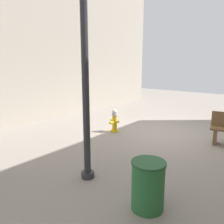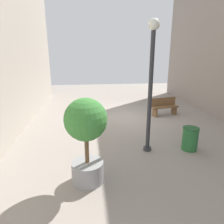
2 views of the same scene
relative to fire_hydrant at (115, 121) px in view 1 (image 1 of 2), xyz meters
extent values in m
plane|color=gray|center=(-1.44, -0.95, -0.40)|extent=(23.40, 23.40, 0.00)
cube|color=#B2A899|center=(3.70, 1.75, 3.79)|extent=(0.70, 18.00, 8.38)
cylinder|color=gold|center=(0.00, -0.01, -0.37)|extent=(0.29, 0.29, 0.05)
cylinder|color=gold|center=(0.00, -0.01, -0.08)|extent=(0.17, 0.17, 0.54)
cylinder|color=silver|center=(0.00, -0.01, 0.22)|extent=(0.21, 0.21, 0.06)
sphere|color=silver|center=(0.00, -0.01, 0.31)|extent=(0.20, 0.20, 0.20)
cylinder|color=gold|center=(-0.13, 0.01, -0.01)|extent=(0.14, 0.10, 0.08)
cylinder|color=gold|center=(0.13, -0.03, -0.01)|extent=(0.14, 0.10, 0.08)
cylinder|color=gold|center=(0.02, 0.14, -0.05)|extent=(0.12, 0.15, 0.10)
cube|color=brown|center=(-3.08, -0.92, -0.17)|extent=(0.18, 0.41, 0.45)
cylinder|color=#2D2D33|center=(-1.55, 2.90, -0.34)|extent=(0.28, 0.28, 0.12)
cylinder|color=#2D2D33|center=(-1.55, 2.90, 1.67)|extent=(0.14, 0.14, 3.90)
cylinder|color=#266633|center=(-3.06, 3.02, 0.00)|extent=(0.54, 0.54, 0.79)
cylinder|color=#1E5128|center=(-3.06, 3.02, 0.41)|extent=(0.56, 0.56, 0.04)
camera|label=1|loc=(-4.68, 5.98, 1.97)|focal=36.15mm
camera|label=2|loc=(0.46, 9.26, 2.95)|focal=32.62mm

